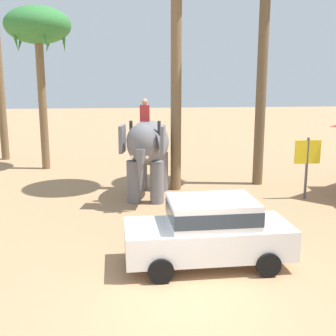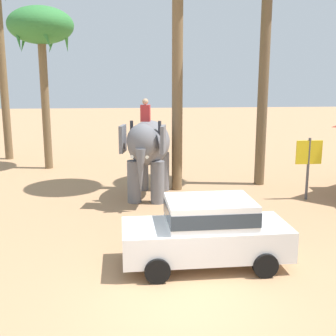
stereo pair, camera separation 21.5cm
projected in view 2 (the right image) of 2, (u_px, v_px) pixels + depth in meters
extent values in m
plane|color=tan|center=(184.00, 302.00, 8.87)|extent=(120.00, 120.00, 0.00)
cube|color=white|center=(205.00, 239.00, 10.54)|extent=(4.13, 1.78, 0.76)
cube|color=white|center=(210.00, 212.00, 10.41)|extent=(2.13, 1.60, 0.64)
cube|color=#2D3842|center=(210.00, 212.00, 10.41)|extent=(2.15, 1.62, 0.35)
cylinder|color=black|center=(157.00, 271.00, 9.65)|extent=(0.60, 0.19, 0.60)
cylinder|color=black|center=(152.00, 243.00, 11.30)|extent=(0.60, 0.19, 0.60)
cylinder|color=black|center=(265.00, 265.00, 9.93)|extent=(0.60, 0.19, 0.60)
cylinder|color=black|center=(244.00, 239.00, 11.59)|extent=(0.60, 0.19, 0.60)
ellipsoid|color=slate|center=(149.00, 142.00, 16.48)|extent=(2.16, 3.35, 1.70)
cylinder|color=slate|center=(158.00, 182.00, 15.81)|extent=(0.52, 0.52, 1.60)
cylinder|color=slate|center=(134.00, 182.00, 15.90)|extent=(0.52, 0.52, 1.60)
cylinder|color=slate|center=(163.00, 171.00, 17.63)|extent=(0.52, 0.52, 1.60)
cylinder|color=slate|center=(142.00, 171.00, 17.71)|extent=(0.52, 0.52, 1.60)
ellipsoid|color=slate|center=(142.00, 141.00, 14.84)|extent=(1.27, 1.19, 1.20)
cube|color=slate|center=(163.00, 139.00, 14.85)|extent=(0.27, 0.81, 0.96)
cube|color=slate|center=(123.00, 139.00, 14.99)|extent=(0.27, 0.81, 0.96)
cone|color=slate|center=(141.00, 171.00, 14.60)|extent=(0.42, 0.42, 1.60)
cone|color=beige|center=(148.00, 157.00, 14.52)|extent=(0.23, 0.58, 0.21)
cone|color=beige|center=(133.00, 157.00, 14.58)|extent=(0.23, 0.58, 0.21)
cube|color=red|center=(145.00, 113.00, 15.40)|extent=(0.38, 0.30, 0.60)
sphere|color=tan|center=(145.00, 102.00, 15.32)|extent=(0.22, 0.22, 0.22)
cylinder|color=#333338|center=(160.00, 128.00, 15.47)|extent=(0.12, 0.12, 0.55)
cylinder|color=#333338|center=(132.00, 128.00, 15.57)|extent=(0.12, 0.12, 0.55)
cylinder|color=brown|center=(264.00, 73.00, 17.82)|extent=(0.44, 0.44, 9.64)
cylinder|color=brown|center=(177.00, 72.00, 16.95)|extent=(0.44, 0.44, 9.69)
cylinder|color=brown|center=(45.00, 101.00, 21.45)|extent=(0.40, 0.40, 6.94)
ellipsoid|color=#337A38|center=(41.00, 25.00, 20.69)|extent=(3.20, 3.20, 1.80)
cone|color=#337A38|center=(66.00, 36.00, 20.90)|extent=(0.40, 0.92, 1.64)
cone|color=#337A38|center=(53.00, 38.00, 21.94)|extent=(0.91, 0.57, 1.67)
cone|color=#337A38|center=(24.00, 37.00, 21.39)|extent=(0.73, 0.83, 1.69)
cone|color=#337A38|center=(17.00, 34.00, 20.01)|extent=(0.73, 0.83, 1.69)
cone|color=#337A38|center=(45.00, 33.00, 19.71)|extent=(0.91, 0.57, 1.67)
cylinder|color=brown|center=(3.00, 72.00, 23.70)|extent=(0.44, 0.44, 9.92)
cylinder|color=#4C4C51|center=(308.00, 169.00, 16.19)|extent=(0.10, 0.10, 2.40)
cube|color=yellow|center=(309.00, 152.00, 16.06)|extent=(1.00, 0.08, 0.90)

